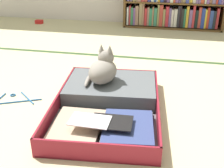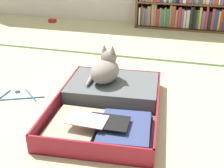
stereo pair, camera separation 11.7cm
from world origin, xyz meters
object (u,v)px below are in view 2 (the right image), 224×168
(bookshelf, at_px, (187,4))
(open_suitcase, at_px, (110,100))
(small_red_pouch, at_px, (52,21))
(clothes_hanger, at_px, (16,96))
(black_cat, at_px, (106,69))

(bookshelf, height_order, open_suitcase, bookshelf)
(open_suitcase, relative_size, small_red_pouch, 10.20)
(clothes_hanger, bearing_deg, open_suitcase, 3.98)
(bookshelf, distance_m, small_red_pouch, 1.88)
(open_suitcase, relative_size, black_cat, 3.55)
(clothes_hanger, bearing_deg, small_red_pouch, 109.46)
(bookshelf, relative_size, open_suitcase, 1.27)
(open_suitcase, distance_m, small_red_pouch, 2.56)
(black_cat, height_order, clothes_hanger, black_cat)
(open_suitcase, distance_m, black_cat, 0.23)
(black_cat, xyz_separation_m, clothes_hanger, (-0.63, -0.20, -0.20))
(black_cat, xyz_separation_m, small_red_pouch, (-1.39, 1.95, -0.18))
(open_suitcase, relative_size, clothes_hanger, 2.67)
(bookshelf, bearing_deg, open_suitcase, -99.87)
(open_suitcase, height_order, clothes_hanger, open_suitcase)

